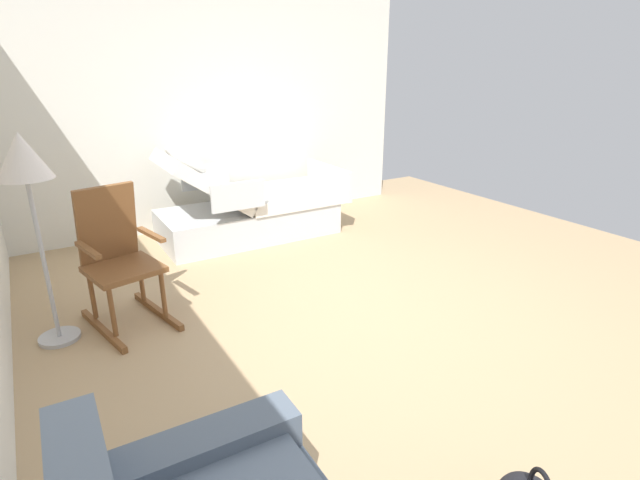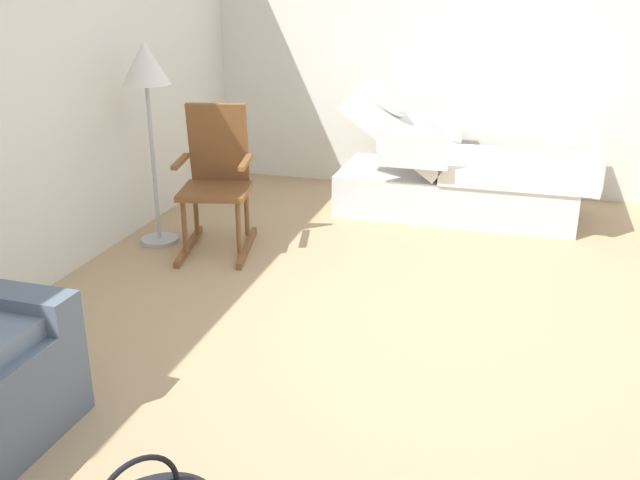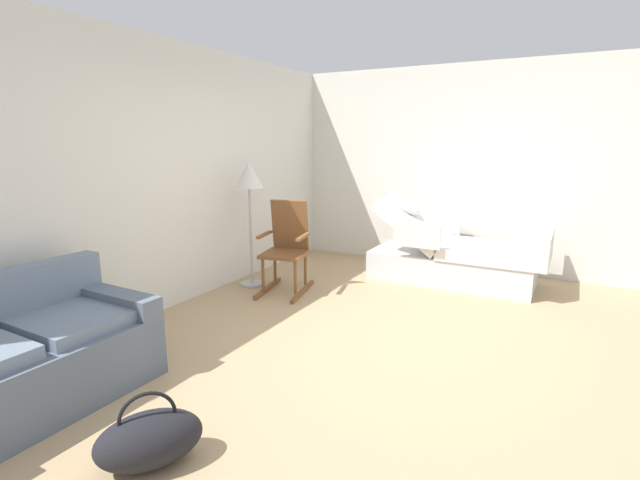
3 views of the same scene
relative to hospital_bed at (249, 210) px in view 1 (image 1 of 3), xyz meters
name	(u,v)px [view 1 (image 1 of 3)]	position (x,y,z in m)	size (l,w,h in m)	color
ground_plane	(364,318)	(-2.23, 0.02, -0.31)	(7.29, 7.29, 0.00)	tan
side_wall	(218,110)	(0.74, 0.02, 1.04)	(0.10, 4.92, 2.70)	silver
hospital_bed	(249,210)	(0.00, 0.00, 0.00)	(1.05, 2.07, 1.14)	silver
rocking_chair	(119,260)	(-1.30, 1.61, 0.19)	(0.85, 0.63, 1.05)	brown
floor_lamp	(25,171)	(-1.34, 2.08, 0.92)	(0.34, 0.34, 1.48)	#B2B5BA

